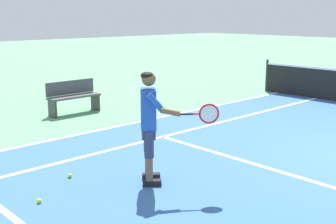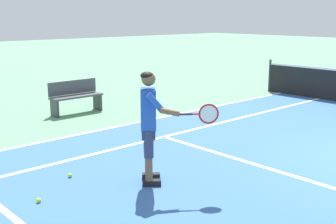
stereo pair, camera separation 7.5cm
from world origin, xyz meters
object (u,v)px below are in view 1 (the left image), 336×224
tennis_player (150,120)px  tennis_ball_by_baseline (70,176)px  tennis_ball_near_feet (39,201)px  courtside_bench (73,96)px

tennis_player → tennis_ball_by_baseline: 1.62m
tennis_ball_near_feet → tennis_ball_by_baseline: 0.98m
tennis_ball_near_feet → tennis_ball_by_baseline: bearing=124.8°
tennis_ball_near_feet → tennis_player: bearing=73.9°
tennis_player → tennis_ball_near_feet: size_ratio=25.95×
tennis_ball_near_feet → courtside_bench: 5.69m
tennis_player → tennis_ball_by_baseline: (-1.02, -0.81, -0.96)m
tennis_ball_near_feet → courtside_bench: courtside_bench is taller
tennis_ball_by_baseline → tennis_ball_near_feet: bearing=-55.2°
tennis_player → courtside_bench: 5.38m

